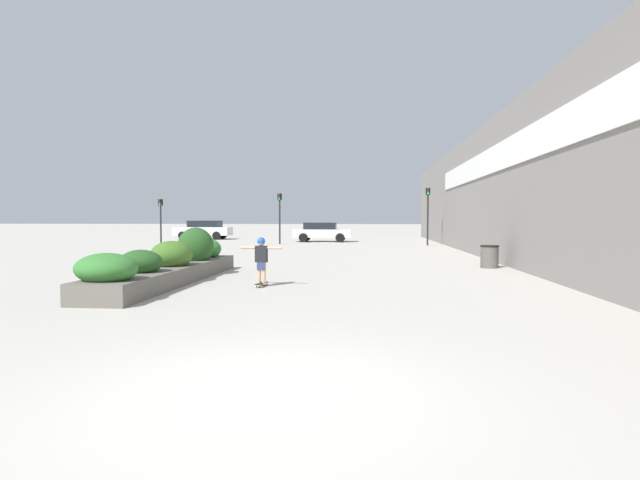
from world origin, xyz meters
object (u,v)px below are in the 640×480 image
traffic_light_far_left (161,213)px  trash_bin (490,257)px  skateboard (261,284)px  car_center_left (203,229)px  traffic_light_left (280,210)px  traffic_light_right (428,207)px  skateboarder (261,255)px  car_center_right (322,232)px  car_leftmost (520,231)px

traffic_light_far_left → trash_bin: bearing=-39.5°
skateboard → car_center_left: car_center_left is taller
car_center_left → traffic_light_left: size_ratio=1.35×
car_center_left → traffic_light_right: 19.41m
skateboarder → trash_bin: size_ratio=1.47×
skateboard → traffic_light_right: size_ratio=0.18×
car_center_right → traffic_light_far_left: 11.69m
traffic_light_left → trash_bin: bearing=-56.6°
trash_bin → car_leftmost: size_ratio=0.17×
skateboarder → car_center_right: bearing=97.1°
skateboard → traffic_light_right: (6.62, 20.46, 2.47)m
car_leftmost → car_center_right: size_ratio=1.08×
skateboard → car_leftmost: bearing=68.0°
skateboard → skateboarder: bearing=5.5°
traffic_light_far_left → car_center_right: bearing=19.0°
traffic_light_far_left → car_leftmost: bearing=15.7°
skateboard → trash_bin: trash_bin is taller
traffic_light_left → traffic_light_far_left: size_ratio=1.12×
skateboarder → trash_bin: bearing=43.7°
car_center_left → car_center_right: size_ratio=1.07×
traffic_light_right → car_center_left: bearing=156.2°
car_leftmost → traffic_light_far_left: size_ratio=1.53×
trash_bin → car_center_right: size_ratio=0.18×
traffic_light_right → traffic_light_far_left: size_ratio=1.21×
car_leftmost → trash_bin: bearing=161.3°
car_leftmost → traffic_light_far_left: (-26.47, -7.42, 1.35)m
car_leftmost → car_center_right: (-15.50, -3.64, -0.02)m
trash_bin → traffic_light_right: size_ratio=0.21×
car_center_right → traffic_light_far_left: bearing=-71.0°
car_center_left → traffic_light_left: bearing=-132.1°
skateboard → traffic_light_far_left: 24.10m
trash_bin → traffic_light_right: 15.08m
traffic_light_left → traffic_light_far_left: 8.38m
traffic_light_left → car_center_left: bearing=137.9°
traffic_light_left → traffic_light_right: (9.93, -0.78, 0.17)m
skateboarder → traffic_light_left: bearing=104.4°
car_leftmost → traffic_light_right: 11.52m
skateboarder → car_leftmost: (14.80, 28.39, -0.01)m
traffic_light_far_left → car_center_left: bearing=85.2°
traffic_light_right → skateboarder: bearing=-107.9°
traffic_light_left → traffic_light_right: traffic_light_right is taller
skateboard → skateboarder: size_ratio=0.57×
car_center_left → traffic_light_right: bearing=-113.8°
skateboarder → traffic_light_far_left: 24.04m
car_center_right → traffic_light_left: 4.66m
car_center_right → traffic_light_right: traffic_light_right is taller
car_leftmost → car_center_left: car_center_left is taller
skateboarder → traffic_light_left: traffic_light_left is taller
trash_bin → traffic_light_left: traffic_light_left is taller
car_leftmost → traffic_light_right: traffic_light_right is taller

